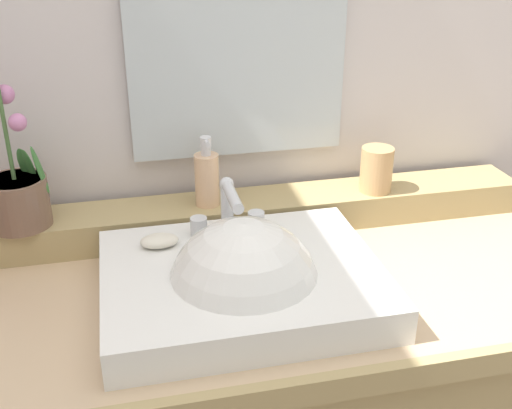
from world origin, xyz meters
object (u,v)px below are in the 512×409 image
object	(u,v)px
sink_basin	(243,288)
soap_bar	(159,241)
tumbler_cup	(376,169)
potted_plant	(18,193)
soap_dispenser	(207,178)

from	to	relation	value
sink_basin	soap_bar	distance (m)	0.18
sink_basin	tumbler_cup	world-z (taller)	sink_basin
soap_bar	potted_plant	size ratio (longest dim) A/B	0.23
soap_bar	tumbler_cup	bearing A→B (deg)	16.11
sink_basin	tumbler_cup	bearing A→B (deg)	36.18
sink_basin	soap_bar	world-z (taller)	sink_basin
sink_basin	tumbler_cup	distance (m)	0.44
potted_plant	soap_dispenser	size ratio (longest dim) A/B	2.12
potted_plant	tumbler_cup	xyz separation A→B (m)	(0.73, -0.00, -0.02)
potted_plant	soap_dispenser	bearing A→B (deg)	1.65
potted_plant	tumbler_cup	world-z (taller)	potted_plant
tumbler_cup	sink_basin	bearing A→B (deg)	-143.82
soap_dispenser	soap_bar	bearing A→B (deg)	-126.98
sink_basin	potted_plant	world-z (taller)	potted_plant
sink_basin	soap_dispenser	xyz separation A→B (m)	(-0.02, 0.26, 0.10)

